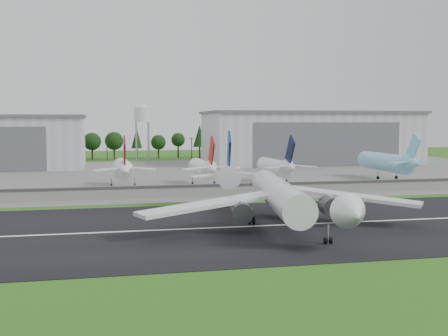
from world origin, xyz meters
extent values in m
plane|color=#255E16|center=(0.00, 0.00, 0.00)|extent=(600.00, 600.00, 0.00)
cube|color=black|center=(0.00, 10.00, 0.05)|extent=(320.00, 60.00, 0.10)
cube|color=white|center=(0.00, 10.00, 0.11)|extent=(220.00, 1.00, 0.02)
cube|color=slate|center=(0.00, 120.00, 0.05)|extent=(320.00, 150.00, 0.10)
cube|color=gray|center=(0.00, 55.00, 1.75)|extent=(240.00, 0.50, 3.50)
cube|color=#38383A|center=(0.00, 54.70, 3.00)|extent=(240.00, 0.12, 0.70)
cube|color=silver|center=(75.00, 165.00, 12.00)|extent=(100.00, 45.00, 24.00)
cube|color=#595B60|center=(75.00, 165.00, 24.60)|extent=(102.00, 47.00, 1.20)
cube|color=#595B60|center=(75.00, 142.35, 10.08)|extent=(70.00, 0.30, 19.68)
cylinder|color=#99999E|center=(-8.00, 182.00, 10.00)|extent=(0.50, 0.50, 20.00)
cylinder|color=#99999E|center=(-2.00, 188.00, 10.00)|extent=(0.50, 0.50, 20.00)
cylinder|color=silver|center=(-5.00, 185.00, 23.50)|extent=(8.00, 8.00, 7.00)
cone|color=silver|center=(-5.00, 185.00, 28.20)|extent=(8.40, 8.40, 2.40)
cylinder|color=white|center=(8.75, 10.00, 6.20)|extent=(12.73, 44.36, 5.80)
cone|color=white|center=(12.73, -14.68, 6.20)|extent=(6.68, 6.85, 5.80)
cone|color=white|center=(4.53, 36.16, 7.40)|extent=(6.87, 9.76, 5.51)
cube|color=navy|center=(4.61, 35.67, 12.70)|extent=(2.01, 9.50, 11.13)
cube|color=white|center=(23.88, 10.41, 5.40)|extent=(25.62, 21.28, 2.65)
cylinder|color=#333338|center=(18.69, 8.06, 3.80)|extent=(4.63, 6.03, 3.80)
cube|color=white|center=(9.55, 36.46, 7.80)|extent=(9.47, 6.96, 0.98)
cube|color=white|center=(-5.74, 5.64, 5.40)|extent=(28.26, 14.24, 2.65)
cylinder|color=#333338|center=(-0.07, 5.03, 3.80)|extent=(4.63, 6.03, 3.80)
cube|color=white|center=(-0.32, 34.87, 7.80)|extent=(9.39, 4.55, 0.98)
cube|color=#99999E|center=(9.39, 6.05, 1.70)|extent=(14.65, 31.21, 3.20)
cylinder|color=black|center=(3.83, 12.25, 0.85)|extent=(0.63, 1.54, 1.50)
cylinder|color=white|center=(-18.70, 80.00, 5.75)|extent=(5.49, 24.00, 5.49)
cone|color=white|center=(-18.70, 64.50, 6.75)|extent=(5.22, 7.00, 5.22)
cube|color=#A10C21|center=(-18.70, 65.00, 11.55)|extent=(0.45, 8.59, 10.02)
cylinder|color=#99999E|center=(-22.20, 78.00, 1.50)|extent=(0.32, 0.32, 3.00)
cylinder|color=#99999E|center=(-15.20, 78.00, 1.50)|extent=(0.32, 0.32, 3.00)
cylinder|color=black|center=(-22.20, 78.00, 0.80)|extent=(0.40, 1.40, 1.40)
cylinder|color=white|center=(6.14, 80.00, 5.56)|extent=(5.11, 24.00, 5.11)
cone|color=white|center=(6.14, 64.50, 6.56)|extent=(4.86, 7.00, 4.86)
cube|color=#AC0E0D|center=(6.14, 65.00, 11.36)|extent=(0.45, 8.59, 10.02)
cylinder|color=#99999E|center=(2.64, 78.00, 1.50)|extent=(0.32, 0.32, 3.00)
cylinder|color=#99999E|center=(9.64, 78.00, 1.50)|extent=(0.32, 0.32, 3.00)
cylinder|color=black|center=(2.64, 78.00, 0.80)|extent=(0.40, 1.40, 1.40)
cylinder|color=white|center=(30.03, 80.00, 5.57)|extent=(5.14, 24.00, 5.14)
cone|color=white|center=(30.03, 64.50, 6.57)|extent=(4.88, 7.00, 4.88)
cube|color=black|center=(30.03, 65.00, 11.37)|extent=(0.45, 8.59, 10.02)
cylinder|color=#99999E|center=(26.53, 78.00, 1.50)|extent=(0.32, 0.32, 3.00)
cylinder|color=#99999E|center=(33.53, 78.00, 1.50)|extent=(0.32, 0.32, 3.00)
cylinder|color=black|center=(26.53, 78.00, 0.80)|extent=(0.40, 1.40, 1.40)
cylinder|color=#8AD2EF|center=(71.91, 85.00, 6.13)|extent=(6.27, 30.00, 6.27)
cone|color=#8AD2EF|center=(71.91, 66.50, 7.13)|extent=(5.95, 7.00, 5.95)
cube|color=#75D6F1|center=(71.91, 67.00, 11.93)|extent=(0.45, 8.59, 10.02)
cylinder|color=#99999E|center=(68.41, 83.00, 1.50)|extent=(0.32, 0.32, 3.00)
cylinder|color=#99999E|center=(75.41, 83.00, 1.50)|extent=(0.32, 0.32, 3.00)
cylinder|color=black|center=(68.41, 83.00, 0.80)|extent=(0.40, 1.40, 1.40)
camera|label=1|loc=(-25.15, -94.04, 20.54)|focal=45.00mm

